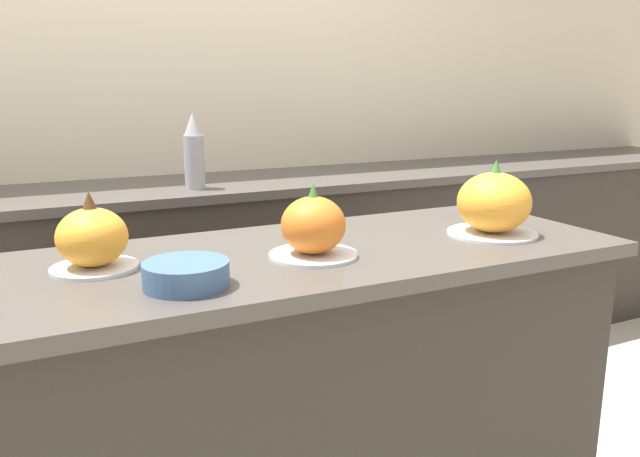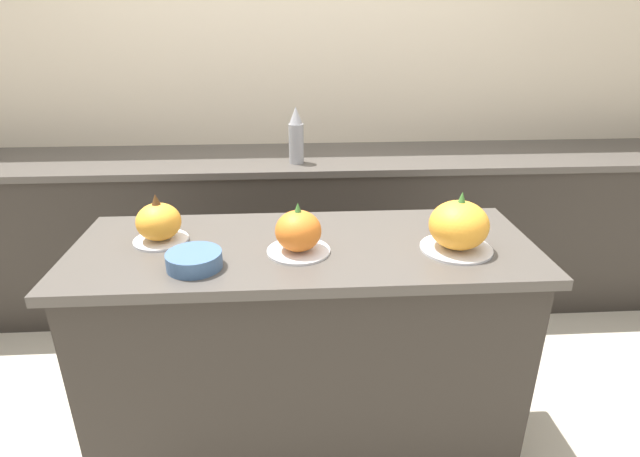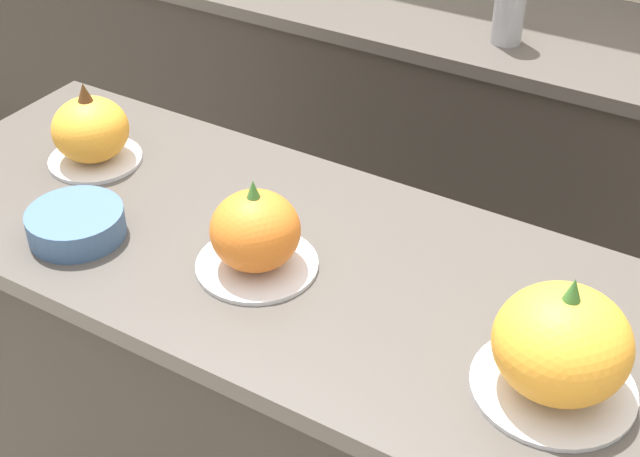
% 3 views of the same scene
% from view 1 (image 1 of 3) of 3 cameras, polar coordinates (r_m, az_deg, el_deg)
% --- Properties ---
extents(wall_back, '(8.00, 0.06, 2.50)m').
position_cam_1_polar(wall_back, '(2.86, -13.98, 11.97)').
color(wall_back, beige).
rests_on(wall_back, ground_plane).
extents(kitchen_island, '(1.55, 0.59, 0.90)m').
position_cam_1_polar(kitchen_island, '(1.67, -0.80, -16.91)').
color(kitchen_island, '#2D2823').
rests_on(kitchen_island, ground_plane).
extents(back_counter, '(6.00, 0.60, 0.89)m').
position_cam_1_polar(back_counter, '(2.67, -11.51, -5.47)').
color(back_counter, '#2D2823').
rests_on(back_counter, ground_plane).
extents(pumpkin_cake_left, '(0.18, 0.18, 0.17)m').
position_cam_1_polar(pumpkin_cake_left, '(1.41, -20.10, -0.94)').
color(pumpkin_cake_left, silver).
rests_on(pumpkin_cake_left, kitchen_island).
extents(pumpkin_cake_center, '(0.21, 0.21, 0.17)m').
position_cam_1_polar(pumpkin_cake_center, '(1.42, -0.61, 0.05)').
color(pumpkin_cake_center, silver).
rests_on(pumpkin_cake_center, kitchen_island).
extents(pumpkin_cake_right, '(0.23, 0.23, 0.20)m').
position_cam_1_polar(pumpkin_cake_right, '(1.69, 15.61, 2.14)').
color(pumpkin_cake_right, silver).
rests_on(pumpkin_cake_right, kitchen_island).
extents(bottle_tall, '(0.08, 0.08, 0.29)m').
position_cam_1_polar(bottle_tall, '(2.42, -11.45, 6.83)').
color(bottle_tall, '#99999E').
rests_on(bottle_tall, back_counter).
extents(mixing_bowl, '(0.17, 0.17, 0.05)m').
position_cam_1_polar(mixing_bowl, '(1.25, -12.13, -4.11)').
color(mixing_bowl, '#3D5B84').
rests_on(mixing_bowl, kitchen_island).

